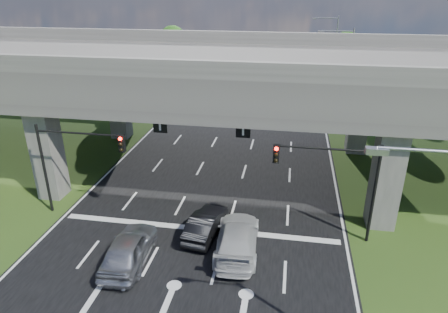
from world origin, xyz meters
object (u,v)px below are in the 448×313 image
(signal_left, at_px, (73,155))
(streetlight_near, at_px, (448,272))
(streetlight_beyond, at_px, (332,48))
(signal_right, at_px, (336,174))
(car_silver, at_px, (129,248))
(car_white, at_px, (237,238))
(streetlight_far, at_px, (345,72))
(car_dark, at_px, (206,224))

(signal_left, distance_m, streetlight_near, 20.56)
(signal_left, relative_size, streetlight_beyond, 0.60)
(streetlight_near, bearing_deg, signal_right, 102.88)
(streetlight_near, distance_m, car_silver, 15.01)
(signal_left, xyz_separation_m, streetlight_near, (17.92, -9.94, 1.66))
(streetlight_beyond, relative_size, car_white, 1.77)
(signal_right, xyz_separation_m, car_white, (-5.15, -2.19, -3.34))
(streetlight_far, height_order, streetlight_beyond, same)
(signal_left, distance_m, car_white, 11.24)
(streetlight_beyond, bearing_deg, streetlight_near, -90.00)
(signal_left, distance_m, car_silver, 7.29)
(signal_left, height_order, car_silver, signal_left)
(signal_right, distance_m, streetlight_beyond, 36.17)
(signal_right, relative_size, streetlight_far, 0.60)
(streetlight_near, relative_size, streetlight_far, 1.00)
(signal_left, height_order, streetlight_near, streetlight_near)
(streetlight_near, bearing_deg, streetlight_beyond, 90.00)
(streetlight_near, bearing_deg, car_silver, 155.96)
(streetlight_far, bearing_deg, streetlight_near, -90.00)
(streetlight_near, bearing_deg, signal_left, 150.98)
(streetlight_beyond, distance_m, car_dark, 38.53)
(signal_left, height_order, car_dark, signal_left)
(streetlight_far, bearing_deg, car_dark, -114.26)
(signal_left, bearing_deg, streetlight_beyond, 63.57)
(signal_right, height_order, streetlight_near, streetlight_near)
(car_dark, relative_size, car_white, 0.77)
(streetlight_beyond, xyz_separation_m, car_white, (-7.42, -38.25, -5.00))
(car_silver, relative_size, car_white, 0.90)
(streetlight_near, relative_size, streetlight_beyond, 1.00)
(car_dark, xyz_separation_m, car_white, (2.04, -1.25, 0.10))
(streetlight_far, relative_size, car_silver, 1.98)
(streetlight_near, relative_size, car_silver, 1.98)
(streetlight_far, height_order, car_silver, streetlight_far)
(streetlight_near, distance_m, streetlight_far, 30.00)
(streetlight_far, relative_size, car_white, 1.77)
(streetlight_near, distance_m, streetlight_beyond, 46.00)
(signal_right, bearing_deg, streetlight_beyond, 86.39)
(signal_right, distance_m, car_silver, 11.92)
(car_silver, distance_m, car_white, 5.86)
(car_white, bearing_deg, signal_left, -15.34)
(car_dark, bearing_deg, streetlight_beyond, -96.52)
(car_silver, distance_m, car_dark, 4.75)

